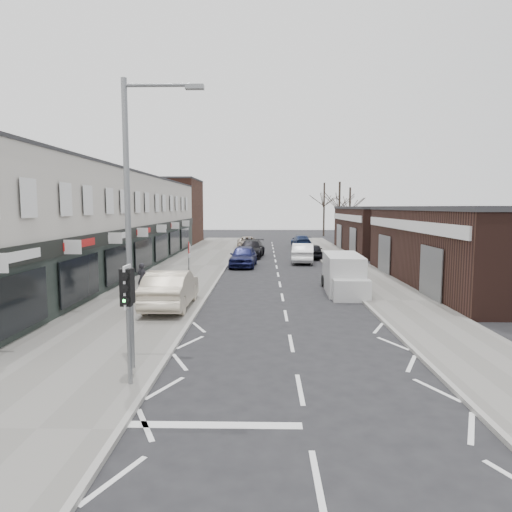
{
  "coord_description": "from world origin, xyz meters",
  "views": [
    {
      "loc": [
        -0.91,
        -13.35,
        4.69
      ],
      "look_at": [
        -1.29,
        5.93,
        2.6
      ],
      "focal_mm": 32.0,
      "sensor_mm": 36.0,
      "label": 1
    }
  ],
  "objects_px": {
    "white_van": "(343,275)",
    "parked_car_right_b": "(314,251)",
    "parked_car_left_a": "(243,256)",
    "sedan_on_pavement": "(171,289)",
    "parked_car_right_c": "(301,241)",
    "street_lamp": "(134,209)",
    "parked_car_left_b": "(251,249)",
    "parked_car_right_a": "(303,253)",
    "traffic_light": "(128,297)",
    "warning_sign": "(189,251)",
    "pedestrian": "(142,278)",
    "parked_car_left_c": "(247,243)"
  },
  "relations": [
    {
      "from": "parked_car_left_a",
      "to": "white_van",
      "type": "bearing_deg",
      "value": -57.75
    },
    {
      "from": "street_lamp",
      "to": "parked_car_left_a",
      "type": "relative_size",
      "value": 1.65
    },
    {
      "from": "white_van",
      "to": "sedan_on_pavement",
      "type": "height_order",
      "value": "white_van"
    },
    {
      "from": "warning_sign",
      "to": "parked_car_left_b",
      "type": "xyz_separation_m",
      "value": [
        2.96,
        16.91,
        -1.41
      ]
    },
    {
      "from": "parked_car_left_a",
      "to": "parked_car_right_b",
      "type": "relative_size",
      "value": 1.22
    },
    {
      "from": "street_lamp",
      "to": "sedan_on_pavement",
      "type": "bearing_deg",
      "value": 94.92
    },
    {
      "from": "white_van",
      "to": "pedestrian",
      "type": "height_order",
      "value": "white_van"
    },
    {
      "from": "parked_car_left_a",
      "to": "parked_car_left_b",
      "type": "xyz_separation_m",
      "value": [
        0.41,
        6.73,
        -0.04
      ]
    },
    {
      "from": "warning_sign",
      "to": "parked_car_right_c",
      "type": "relative_size",
      "value": 0.56
    },
    {
      "from": "traffic_light",
      "to": "pedestrian",
      "type": "distance_m",
      "value": 12.84
    },
    {
      "from": "traffic_light",
      "to": "parked_car_right_b",
      "type": "relative_size",
      "value": 0.78
    },
    {
      "from": "street_lamp",
      "to": "white_van",
      "type": "relative_size",
      "value": 1.48
    },
    {
      "from": "sedan_on_pavement",
      "to": "parked_car_right_a",
      "type": "bearing_deg",
      "value": -113.07
    },
    {
      "from": "parked_car_left_a",
      "to": "sedan_on_pavement",
      "type": "bearing_deg",
      "value": -96.78
    },
    {
      "from": "parked_car_left_b",
      "to": "parked_car_left_c",
      "type": "distance_m",
      "value": 8.72
    },
    {
      "from": "street_lamp",
      "to": "parked_car_left_b",
      "type": "height_order",
      "value": "street_lamp"
    },
    {
      "from": "sedan_on_pavement",
      "to": "pedestrian",
      "type": "distance_m",
      "value": 4.01
    },
    {
      "from": "parked_car_left_a",
      "to": "parked_car_right_a",
      "type": "xyz_separation_m",
      "value": [
        4.89,
        2.63,
        -0.01
      ]
    },
    {
      "from": "white_van",
      "to": "parked_car_right_a",
      "type": "xyz_separation_m",
      "value": [
        -1.12,
        13.33,
        -0.16
      ]
    },
    {
      "from": "parked_car_right_b",
      "to": "parked_car_left_c",
      "type": "bearing_deg",
      "value": -52.35
    },
    {
      "from": "warning_sign",
      "to": "parked_car_right_a",
      "type": "bearing_deg",
      "value": 59.87
    },
    {
      "from": "parked_car_left_a",
      "to": "street_lamp",
      "type": "bearing_deg",
      "value": -91.85
    },
    {
      "from": "parked_car_right_a",
      "to": "parked_car_right_c",
      "type": "xyz_separation_m",
      "value": [
        1.02,
        15.03,
        -0.12
      ]
    },
    {
      "from": "parked_car_left_b",
      "to": "parked_car_right_a",
      "type": "distance_m",
      "value": 6.07
    },
    {
      "from": "parked_car_left_a",
      "to": "pedestrian",
      "type": "bearing_deg",
      "value": -109.22
    },
    {
      "from": "street_lamp",
      "to": "parked_car_left_c",
      "type": "height_order",
      "value": "street_lamp"
    },
    {
      "from": "warning_sign",
      "to": "pedestrian",
      "type": "relative_size",
      "value": 1.67
    },
    {
      "from": "warning_sign",
      "to": "sedan_on_pavement",
      "type": "bearing_deg",
      "value": -90.47
    },
    {
      "from": "warning_sign",
      "to": "parked_car_left_a",
      "type": "height_order",
      "value": "warning_sign"
    },
    {
      "from": "parked_car_left_b",
      "to": "parked_car_right_a",
      "type": "height_order",
      "value": "parked_car_right_a"
    },
    {
      "from": "traffic_light",
      "to": "parked_car_right_c",
      "type": "distance_m",
      "value": 42.6
    },
    {
      "from": "traffic_light",
      "to": "parked_car_right_a",
      "type": "relative_size",
      "value": 0.62
    },
    {
      "from": "traffic_light",
      "to": "white_van",
      "type": "xyz_separation_m",
      "value": [
        7.8,
        13.5,
        -1.43
      ]
    },
    {
      "from": "sedan_on_pavement",
      "to": "parked_car_right_c",
      "type": "bearing_deg",
      "value": -104.78
    },
    {
      "from": "traffic_light",
      "to": "parked_car_right_a",
      "type": "distance_m",
      "value": 27.69
    },
    {
      "from": "parked_car_right_a",
      "to": "parked_car_left_a",
      "type": "bearing_deg",
      "value": 33.75
    },
    {
      "from": "sedan_on_pavement",
      "to": "pedestrian",
      "type": "relative_size",
      "value": 3.23
    },
    {
      "from": "parked_car_left_b",
      "to": "parked_car_left_c",
      "type": "bearing_deg",
      "value": 99.95
    },
    {
      "from": "parked_car_right_b",
      "to": "parked_car_left_a",
      "type": "bearing_deg",
      "value": 47.21
    },
    {
      "from": "parked_car_left_c",
      "to": "parked_car_right_a",
      "type": "bearing_deg",
      "value": -70.93
    },
    {
      "from": "street_lamp",
      "to": "warning_sign",
      "type": "xyz_separation_m",
      "value": [
        -0.63,
        12.8,
        -2.42
      ]
    },
    {
      "from": "traffic_light",
      "to": "parked_car_right_c",
      "type": "relative_size",
      "value": 0.64
    },
    {
      "from": "white_van",
      "to": "parked_car_left_a",
      "type": "relative_size",
      "value": 1.12
    },
    {
      "from": "parked_car_left_a",
      "to": "parked_car_right_b",
      "type": "xyz_separation_m",
      "value": [
        6.11,
        5.69,
        -0.15
      ]
    },
    {
      "from": "street_lamp",
      "to": "warning_sign",
      "type": "distance_m",
      "value": 13.04
    },
    {
      "from": "traffic_light",
      "to": "warning_sign",
      "type": "height_order",
      "value": "traffic_light"
    },
    {
      "from": "traffic_light",
      "to": "parked_car_left_a",
      "type": "bearing_deg",
      "value": 85.78
    },
    {
      "from": "white_van",
      "to": "parked_car_right_b",
      "type": "distance_m",
      "value": 16.39
    },
    {
      "from": "parked_car_right_b",
      "to": "street_lamp",
      "type": "bearing_deg",
      "value": 78.64
    },
    {
      "from": "sedan_on_pavement",
      "to": "warning_sign",
      "type": "bearing_deg",
      "value": -90.73
    }
  ]
}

